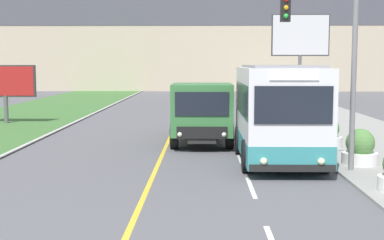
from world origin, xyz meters
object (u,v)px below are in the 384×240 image
at_px(dump_truck, 202,113).
at_px(planter_round_third, 327,134).
at_px(billboard_small, 5,83).
at_px(planter_round_second, 360,149).
at_px(traffic_light_mast, 332,51).
at_px(city_bus, 279,114).
at_px(billboard_large, 300,39).

bearing_deg(dump_truck, planter_round_third, -11.54).
height_order(dump_truck, billboard_small, billboard_small).
bearing_deg(billboard_small, planter_round_second, -37.09).
xyz_separation_m(traffic_light_mast, billboard_small, (-14.54, 12.79, -1.42)).
relative_size(city_bus, dump_truck, 0.85).
height_order(traffic_light_mast, billboard_small, traffic_light_mast).
bearing_deg(city_bus, dump_truck, 122.56).
relative_size(billboard_large, billboard_small, 2.05).
bearing_deg(planter_round_third, billboard_small, 151.74).
xyz_separation_m(billboard_small, planter_round_second, (15.73, -11.89, -1.64)).
bearing_deg(traffic_light_mast, city_bus, 131.72).
bearing_deg(planter_round_second, city_bus, 166.93).
xyz_separation_m(dump_truck, planter_round_second, (5.04, -4.54, -0.70)).
distance_m(city_bus, dump_truck, 4.71).
height_order(dump_truck, planter_round_second, dump_truck).
distance_m(city_bus, billboard_large, 22.75).
bearing_deg(billboard_large, dump_truck, -111.61).
bearing_deg(billboard_small, city_bus, -40.55).
bearing_deg(dump_truck, planter_round_second, -42.05).
xyz_separation_m(city_bus, dump_truck, (-2.53, 3.96, -0.36)).
height_order(billboard_large, billboard_small, billboard_large).
distance_m(billboard_large, planter_round_second, 23.13).
distance_m(city_bus, planter_round_second, 2.78).
bearing_deg(dump_truck, billboard_small, 145.50).
relative_size(traffic_light_mast, billboard_small, 1.71).
bearing_deg(planter_round_third, traffic_light_mast, -102.07).
bearing_deg(traffic_light_mast, dump_truck, 125.28).
height_order(billboard_small, planter_round_second, billboard_small).
xyz_separation_m(city_bus, billboard_large, (4.62, 22.01, 3.43)).
bearing_deg(city_bus, planter_round_second, -13.07).
relative_size(city_bus, planter_round_third, 4.74).
height_order(city_bus, planter_round_third, city_bus).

